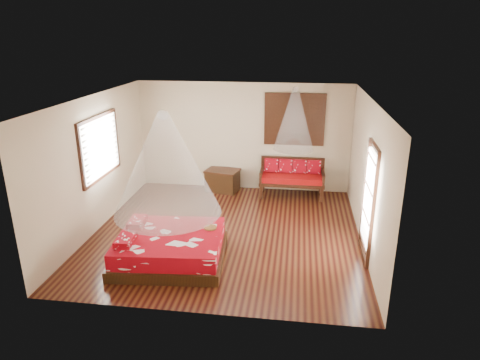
{
  "coord_description": "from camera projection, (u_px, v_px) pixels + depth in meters",
  "views": [
    {
      "loc": [
        1.38,
        -8.02,
        4.02
      ],
      "look_at": [
        0.27,
        0.08,
        1.15
      ],
      "focal_mm": 32.0,
      "sensor_mm": 36.0,
      "label": 1
    }
  ],
  "objects": [
    {
      "name": "storage_chest",
      "position": [
        223.0,
        180.0,
        11.26
      ],
      "size": [
        0.95,
        0.77,
        0.57
      ],
      "rotation": [
        0.0,
        0.0,
        -0.21
      ],
      "color": "black",
      "rests_on": "floor"
    },
    {
      "name": "wine_tray",
      "position": [
        210.0,
        226.0,
        8.02
      ],
      "size": [
        0.24,
        0.24,
        0.2
      ],
      "rotation": [
        0.0,
        0.0,
        -0.2
      ],
      "color": "brown",
      "rests_on": "bed"
    },
    {
      "name": "shutter_panel",
      "position": [
        295.0,
        119.0,
        10.75
      ],
      "size": [
        1.52,
        0.06,
        1.32
      ],
      "color": "black",
      "rests_on": "wall_back"
    },
    {
      "name": "mosquito_net_main",
      "position": [
        166.0,
        164.0,
        7.33
      ],
      "size": [
        1.89,
        1.89,
        1.8
      ],
      "primitive_type": "cone",
      "color": "white",
      "rests_on": "ceiling"
    },
    {
      "name": "glazed_door",
      "position": [
        368.0,
        203.0,
        7.74
      ],
      "size": [
        0.08,
        1.02,
        2.16
      ],
      "color": "black",
      "rests_on": "floor"
    },
    {
      "name": "mosquito_net_daybed",
      "position": [
        294.0,
        119.0,
        10.28
      ],
      "size": [
        0.98,
        0.98,
        1.5
      ],
      "primitive_type": "cone",
      "color": "white",
      "rests_on": "ceiling"
    },
    {
      "name": "daybed",
      "position": [
        292.0,
        176.0,
        10.88
      ],
      "size": [
        1.62,
        0.72,
        0.94
      ],
      "color": "black",
      "rests_on": "floor"
    },
    {
      "name": "room",
      "position": [
        226.0,
        169.0,
        8.54
      ],
      "size": [
        5.54,
        5.54,
        2.84
      ],
      "color": "black",
      "rests_on": "ground"
    },
    {
      "name": "bed",
      "position": [
        170.0,
        247.0,
        7.86
      ],
      "size": [
        2.09,
        1.92,
        0.63
      ],
      "rotation": [
        0.0,
        0.0,
        0.08
      ],
      "color": "black",
      "rests_on": "floor"
    },
    {
      "name": "window_left",
      "position": [
        100.0,
        147.0,
        8.98
      ],
      "size": [
        0.1,
        1.74,
        1.34
      ],
      "color": "black",
      "rests_on": "wall_left"
    }
  ]
}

